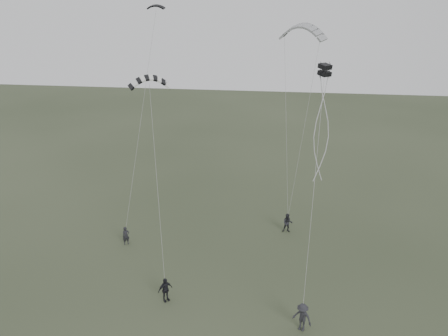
# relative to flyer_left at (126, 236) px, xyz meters

# --- Properties ---
(ground) EXTENTS (140.00, 140.00, 0.00)m
(ground) POSITION_rel_flyer_left_xyz_m (7.20, -4.77, -0.81)
(ground) COLOR #303A25
(ground) RESTS_ON ground
(flyer_left) EXTENTS (0.71, 0.65, 1.63)m
(flyer_left) POSITION_rel_flyer_left_xyz_m (0.00, 0.00, 0.00)
(flyer_left) COLOR black
(flyer_left) RESTS_ON ground
(flyer_right) EXTENTS (0.89, 0.71, 1.79)m
(flyer_right) POSITION_rel_flyer_left_xyz_m (13.71, 3.88, 0.08)
(flyer_right) COLOR black
(flyer_right) RESTS_ON ground
(flyer_center) EXTENTS (1.09, 1.05, 1.83)m
(flyer_center) POSITION_rel_flyer_left_xyz_m (5.21, -6.83, 0.10)
(flyer_center) COLOR black
(flyer_center) RESTS_ON ground
(flyer_far) EXTENTS (1.47, 1.24, 1.97)m
(flyer_far) POSITION_rel_flyer_left_xyz_m (14.54, -8.51, 0.17)
(flyer_far) COLOR #242429
(flyer_far) RESTS_ON ground
(kite_dark_small) EXTENTS (1.51, 0.60, 0.59)m
(kite_dark_small) POSITION_rel_flyer_left_xyz_m (1.75, 6.96, 18.29)
(kite_dark_small) COLOR black
(kite_dark_small) RESTS_ON flyer_left
(kite_pale_large) EXTENTS (4.21, 3.17, 1.85)m
(kite_pale_large) POSITION_rel_flyer_left_xyz_m (14.05, 6.92, 16.78)
(kite_pale_large) COLOR #949699
(kite_pale_large) RESTS_ON flyer_right
(kite_striped) EXTENTS (3.09, 2.14, 1.32)m
(kite_striped) POSITION_rel_flyer_left_xyz_m (3.05, -0.45, 13.59)
(kite_striped) COLOR black
(kite_striped) RESTS_ON flyer_center
(kite_box) EXTENTS (1.00, 1.01, 0.82)m
(kite_box) POSITION_rel_flyer_left_xyz_m (15.27, -1.99, 14.64)
(kite_box) COLOR black
(kite_box) RESTS_ON flyer_far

